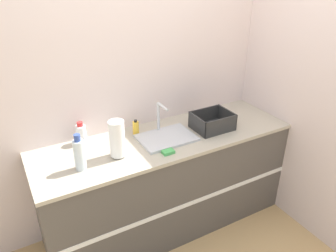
% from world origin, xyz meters
% --- Properties ---
extents(ground_plane, '(12.00, 12.00, 0.00)m').
position_xyz_m(ground_plane, '(0.00, 0.00, 0.00)').
color(ground_plane, tan).
extents(wall_back, '(4.54, 0.06, 2.60)m').
position_xyz_m(wall_back, '(0.00, 0.68, 1.30)').
color(wall_back, silver).
rests_on(wall_back, ground_plane).
extents(wall_right, '(0.06, 2.65, 2.60)m').
position_xyz_m(wall_right, '(1.10, 0.32, 1.30)').
color(wall_right, silver).
rests_on(wall_right, ground_plane).
extents(counter_cabinet, '(2.16, 0.67, 0.90)m').
position_xyz_m(counter_cabinet, '(0.00, 0.32, 0.45)').
color(counter_cabinet, '#514C47').
rests_on(counter_cabinet, ground_plane).
extents(sink, '(0.45, 0.32, 0.27)m').
position_xyz_m(sink, '(-0.01, 0.31, 0.93)').
color(sink, silver).
rests_on(sink, counter_cabinet).
extents(paper_towel_roll, '(0.11, 0.11, 0.29)m').
position_xyz_m(paper_towel_roll, '(-0.45, 0.25, 1.05)').
color(paper_towel_roll, '#4C4C51').
rests_on(paper_towel_roll, counter_cabinet).
extents(dish_rack, '(0.32, 0.26, 0.14)m').
position_xyz_m(dish_rack, '(0.42, 0.27, 0.96)').
color(dish_rack, '#2D2D2D').
rests_on(dish_rack, counter_cabinet).
extents(bottle_clear, '(0.08, 0.08, 0.27)m').
position_xyz_m(bottle_clear, '(-0.73, 0.22, 1.02)').
color(bottle_clear, silver).
rests_on(bottle_clear, counter_cabinet).
extents(bottle_white_spray, '(0.08, 0.08, 0.18)m').
position_xyz_m(bottle_white_spray, '(-0.63, 0.57, 0.98)').
color(bottle_white_spray, white).
rests_on(bottle_white_spray, counter_cabinet).
extents(soap_dispenser, '(0.05, 0.05, 0.13)m').
position_xyz_m(soap_dispenser, '(-0.19, 0.50, 0.96)').
color(soap_dispenser, gold).
rests_on(soap_dispenser, counter_cabinet).
extents(sponge, '(0.09, 0.06, 0.02)m').
position_xyz_m(sponge, '(-0.11, 0.10, 0.92)').
color(sponge, '#4CB259').
rests_on(sponge, counter_cabinet).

